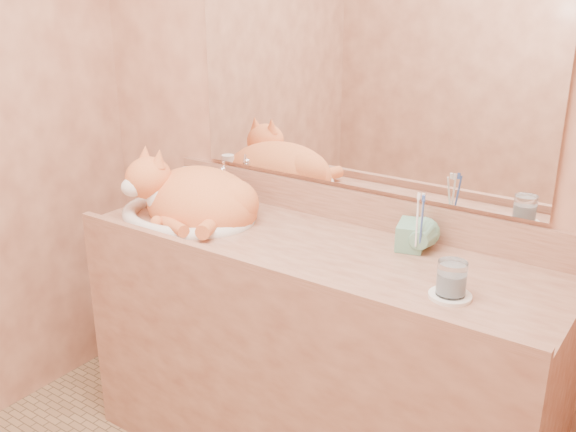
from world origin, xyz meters
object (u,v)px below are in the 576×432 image
Objects in this scene: sink_basin at (187,195)px; cat at (192,195)px; toothbrush_cup at (418,243)px; water_glass at (452,278)px; soap_dispenser at (409,227)px; vanity_counter at (312,360)px.

sink_basin is 1.10× the size of cat.
water_glass is (0.19, -0.20, 0.01)m from toothbrush_cup.
sink_basin is at bearing 176.06° from water_glass.
sink_basin reaches higher than water_glass.
vanity_counter is at bearing -173.52° from soap_dispenser.
cat reaches higher than vanity_counter.
vanity_counter is 0.73m from sink_basin.
vanity_counter is 17.05× the size of water_glass.
vanity_counter is 3.11× the size of sink_basin.
vanity_counter is at bearing -3.24° from sink_basin.
water_glass is at bearing -58.39° from soap_dispenser.
cat is 0.83m from toothbrush_cup.
water_glass is (1.01, -0.08, -0.03)m from cat.
soap_dispenser reaches higher than water_glass.
soap_dispenser is 1.99× the size of water_glass.
soap_dispenser is at bearing 22.08° from vanity_counter.
soap_dispenser is 0.30m from water_glass.
soap_dispenser is at bearing 3.92° from sink_basin.
toothbrush_cup is (0.84, 0.13, -0.03)m from sink_basin.
toothbrush_cup is (0.31, 0.11, 0.47)m from vanity_counter.
cat is (-0.51, -0.01, 0.51)m from vanity_counter.
sink_basin is at bearing -147.00° from cat.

